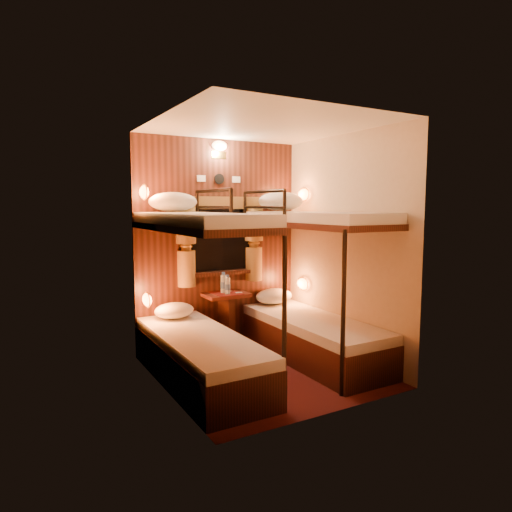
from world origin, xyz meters
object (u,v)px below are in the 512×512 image
bunk_right (313,308)px  bunk_left (200,324)px  bottle_right (228,286)px  table (226,313)px  bottle_left (223,284)px

bunk_right → bunk_left: bearing=180.0°
bunk_left → bottle_right: (0.64, 0.72, 0.19)m
table → bottle_right: bottle_right is taller
bunk_left → bunk_right: same height
bunk_left → bottle_left: 1.04m
bunk_left → bottle_right: size_ratio=8.53×
bunk_left → table: bunk_left is taller
bunk_right → bottle_right: size_ratio=8.53×
bunk_left → table: (0.65, 0.78, -0.14)m
bunk_right → table: 1.02m
bottle_left → bottle_right: (0.01, -0.09, -0.01)m
bunk_left → bunk_right: 1.30m
bottle_right → bunk_right: bearing=-47.4°
bunk_right → bottle_left: bearing=129.6°
bunk_right → bottle_right: bearing=132.6°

